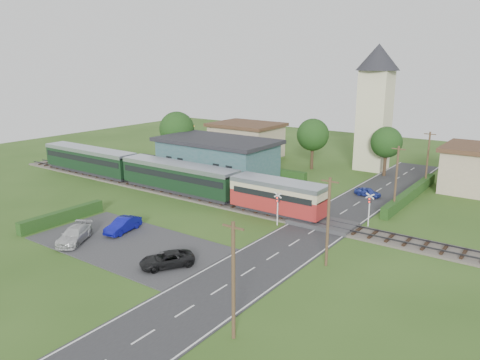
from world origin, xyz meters
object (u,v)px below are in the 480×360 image
Objects in this scene: house_west at (246,140)px; car_on_road at (368,192)px; pedestrian_far at (162,171)px; station_building at (217,158)px; train at (159,173)px; crossing_signal_far at (369,205)px; pedestrian_near at (227,185)px; equipment_hut at (144,165)px; car_park_blue at (123,225)px; car_park_silver at (74,235)px; church_tower at (376,98)px; crossing_signal_near at (278,204)px; car_park_dark at (167,259)px.

car_on_road is at bearing -23.91° from house_west.
pedestrian_far is at bearing -89.12° from house_west.
station_building is 9.18m from train.
pedestrian_near is at bearing 179.26° from crossing_signal_far.
equipment_hut is 31.61m from crossing_signal_far.
car_on_road is 28.06m from car_park_blue.
pedestrian_near is at bearing 54.00° from car_park_silver.
crossing_signal_far is 17.17m from pedestrian_near.
church_tower is 3.87× the size of car_park_silver.
house_west reaches higher than crossing_signal_near.
pedestrian_far is at bearing 84.65° from car_park_silver.
car_on_road is 16.39m from pedestrian_near.
car_on_road is at bearing 111.21° from crossing_signal_far.
car_park_silver is (-15.41, -28.47, 0.17)m from car_on_road.
church_tower reaches higher than car_park_silver.
pedestrian_near is (6.45, -6.38, -1.31)m from station_building.
church_tower is 26.42m from pedestrian_near.
station_building is at bearing 145.19° from crossing_signal_near.
house_west is 43.16m from car_park_dark.
crossing_signal_far is 0.72× the size of car_park_silver.
car_park_blue is (-13.94, -24.35, 0.16)m from car_on_road.
train is at bearing 111.87° from car_park_blue.
house_west is 2.37× the size of car_park_silver.
pedestrian_far is at bearing -27.07° from pedestrian_near.
train is at bearing -82.04° from house_west.
pedestrian_near is at bearing 77.97° from car_park_blue.
car_park_dark is at bearing -59.32° from station_building.
train is 23.23m from house_west.
car_park_blue is (7.73, -12.39, -1.45)m from train.
church_tower is 1.63× the size of house_west.
station_building is 22.28m from car_park_blue.
car_park_dark is (22.50, -18.64, -1.09)m from equipment_hut.
equipment_hut is 0.78× the size of crossing_signal_far.
equipment_hut is at bearing -135.25° from church_tower.
church_tower is 5.37× the size of crossing_signal_near.
crossing_signal_near is (16.40, -11.40, -0.55)m from station_building.
train is at bearing -174.61° from crossing_signal_far.
car_park_silver is at bearing -69.23° from train.
car_park_blue is (13.95, -15.59, -1.02)m from equipment_hut.
equipment_hut is 20.05m from house_west.
pedestrian_near is at bearing 146.09° from car_park_dark.
crossing_signal_far is 0.83× the size of car_park_blue.
pedestrian_near reaches higher than car_park_dark.
car_park_blue is 9.08m from car_park_dark.
equipment_hut is 29.25m from car_on_road.
crossing_signal_near is 0.79× the size of car_park_dark.
car_park_dark is 19.78m from pedestrian_near.
station_building is 4.88× the size of crossing_signal_far.
station_building is 3.52× the size of car_park_silver.
church_tower is at bearing -133.05° from pedestrian_near.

